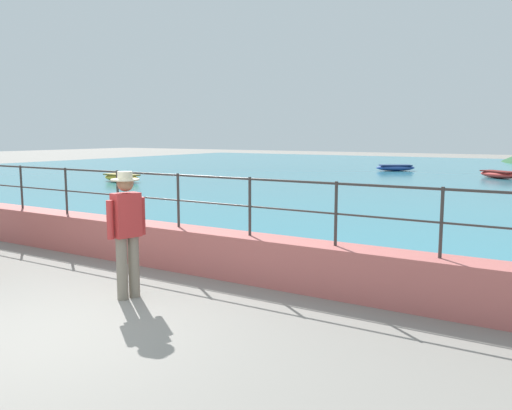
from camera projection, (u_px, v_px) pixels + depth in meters
The scene contains 8 objects.
ground_plane at pixel (42, 337), 5.86m from camera, with size 120.00×120.00×0.00m, color gray.
promenade_wall at pixel (213, 252), 8.50m from camera, with size 20.00×0.56×0.70m, color #BC605B.
railing at pixel (212, 193), 8.38m from camera, with size 18.44×0.04×0.90m.
lake_water at pixel (470, 177), 27.61m from camera, with size 64.00×44.32×0.06m, color teal.
person_walking at pixel (127, 228), 7.14m from camera, with size 0.38×0.55×1.75m.
boat_0 at pixel (499, 174), 26.28m from camera, with size 2.35×2.15×0.36m.
boat_1 at pixel (395, 168), 31.58m from camera, with size 2.42×1.99×0.36m.
boat_5 at pixel (122, 178), 24.25m from camera, with size 2.41×1.24×0.36m.
Camera 1 is at (4.98, -3.51, 2.24)m, focal length 36.94 mm.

